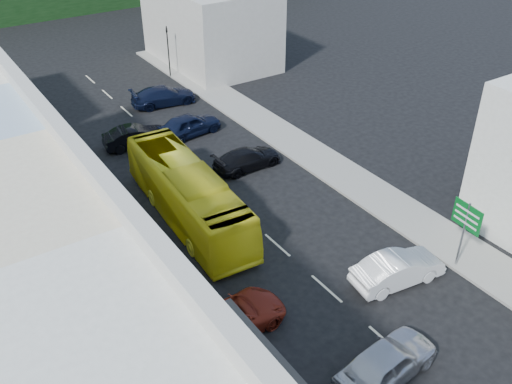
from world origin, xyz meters
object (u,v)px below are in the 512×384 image
(car_white, at_px, (398,270))
(traffic_signal, at_px, (168,52))
(bus, at_px, (188,195))
(direction_sign, at_px, (462,236))
(pedestrian_left, at_px, (136,309))
(car_silver, at_px, (386,365))
(car_red, at_px, (233,317))

(car_white, distance_m, traffic_signal, 30.24)
(bus, bearing_deg, direction_sign, -46.88)
(bus, height_order, traffic_signal, traffic_signal)
(bus, xyz_separation_m, pedestrian_left, (-5.64, -6.00, -0.55))
(bus, distance_m, traffic_signal, 21.80)
(traffic_signal, bearing_deg, bus, 78.83)
(car_silver, distance_m, pedestrian_left, 10.47)
(bus, bearing_deg, car_white, -56.82)
(pedestrian_left, bearing_deg, car_silver, -156.17)
(car_white, bearing_deg, direction_sign, -96.75)
(car_silver, distance_m, car_red, 6.54)
(car_red, height_order, traffic_signal, traffic_signal)
(bus, xyz_separation_m, direction_sign, (9.02, -10.90, 0.31))
(car_silver, distance_m, traffic_signal, 34.67)
(bus, xyz_separation_m, traffic_signal, (8.70, 19.97, 0.67))
(bus, bearing_deg, car_red, -102.00)
(car_red, bearing_deg, car_white, -101.78)
(car_silver, xyz_separation_m, car_red, (-3.61, 5.46, 0.00))
(traffic_signal, bearing_deg, direction_sign, 102.95)
(traffic_signal, bearing_deg, pedestrian_left, 73.47)
(car_white, bearing_deg, bus, 36.83)
(car_silver, bearing_deg, pedestrian_left, 34.63)
(car_white, relative_size, car_red, 0.96)
(car_red, distance_m, traffic_signal, 30.48)
(car_white, xyz_separation_m, car_red, (-8.08, 1.68, 0.00))
(car_white, xyz_separation_m, direction_sign, (3.27, -0.81, 1.16))
(bus, relative_size, car_white, 2.64)
(pedestrian_left, height_order, direction_sign, direction_sign)
(bus, height_order, pedestrian_left, bus)
(bus, relative_size, traffic_signal, 2.62)
(car_red, bearing_deg, direction_sign, -102.40)
(car_white, xyz_separation_m, pedestrian_left, (-11.38, 4.09, 0.30))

